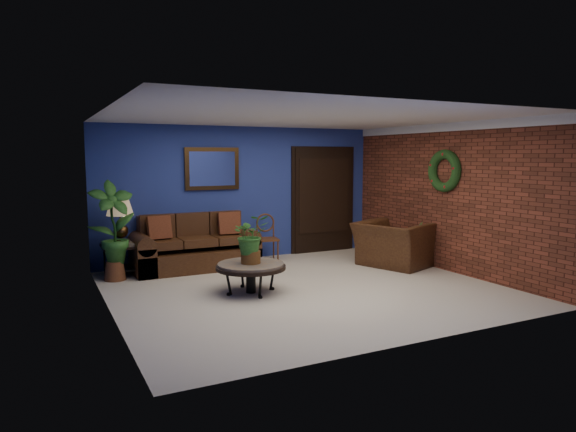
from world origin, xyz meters
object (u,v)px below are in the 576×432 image
table_lamp (120,214)px  side_chair (267,234)px  sofa (194,250)px  end_table (121,250)px  armchair (394,244)px  coffee_table (251,267)px

table_lamp → side_chair: bearing=1.4°
sofa → end_table: (-1.23, -0.03, 0.11)m
side_chair → armchair: side_chair is taller
side_chair → armchair: (1.83, -1.45, -0.10)m
armchair → sofa: bearing=46.8°
side_chair → coffee_table: bearing=-109.2°
coffee_table → side_chair: side_chair is taller
coffee_table → table_lamp: table_lamp is taller
table_lamp → armchair: table_lamp is taller
sofa → armchair: bearing=-23.7°
coffee_table → table_lamp: size_ratio=1.40×
sofa → coffee_table: 1.97m
coffee_table → end_table: end_table is taller
side_chair → armchair: 2.33m
sofa → side_chair: 1.41m
sofa → coffee_table: size_ratio=2.12×
end_table → coffee_table: bearing=-52.3°
coffee_table → side_chair: 2.29m
table_lamp → sofa: bearing=1.4°
coffee_table → sofa: bearing=97.6°
coffee_table → table_lamp: 2.51m
coffee_table → table_lamp: (-1.49, 1.92, 0.65)m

